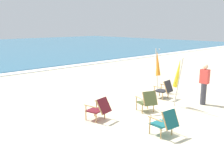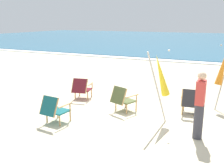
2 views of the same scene
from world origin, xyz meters
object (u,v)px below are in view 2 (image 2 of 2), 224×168
Objects in this scene: beach_chair_back_right at (54,109)px; umbrella_furled_orange at (223,67)px; beach_chair_front_right at (82,88)px; beach_chair_mid_center at (191,101)px; person_near_chairs at (200,105)px; umbrella_furled_yellow at (161,76)px; beach_chair_far_center at (123,98)px.

umbrella_furled_orange reaches higher than beach_chair_back_right.
beach_chair_mid_center is at bearing 0.89° from beach_chair_front_right.
beach_chair_front_right is 0.41× the size of umbrella_furled_orange.
umbrella_furled_orange is 1.27× the size of person_near_chairs.
umbrella_furled_yellow is 0.98× the size of umbrella_furled_orange.
beach_chair_far_center is 0.42× the size of umbrella_furled_yellow.
umbrella_furled_yellow reaches higher than beach_chair_back_right.
beach_chair_back_right is 0.40× the size of umbrella_furled_yellow.
beach_chair_mid_center is 1.01× the size of beach_chair_back_right.
beach_chair_far_center is at bearing 158.12° from person_near_chairs.
person_near_chairs is (0.41, -1.57, 0.41)m from beach_chair_mid_center.
beach_chair_mid_center is 2.04m from beach_chair_far_center.
umbrella_furled_yellow is 1.24× the size of person_near_chairs.
umbrella_furled_yellow is at bearing -18.18° from beach_chair_far_center.
beach_chair_front_right is at bearing 162.36° from umbrella_furled_yellow.
person_near_chairs is at bearing -25.97° from umbrella_furled_yellow.
umbrella_furled_yellow is at bearing -17.64° from beach_chair_front_right.
beach_chair_front_right is at bearing 162.73° from beach_chair_far_center.
person_near_chairs is at bearing -19.91° from beach_chair_front_right.
umbrella_furled_orange reaches higher than beach_chair_far_center.
umbrella_furled_orange is at bearing 82.64° from person_near_chairs.
beach_chair_front_right is 3.35m from umbrella_furled_yellow.
beach_chair_far_center is 1.06× the size of beach_chair_back_right.
beach_chair_mid_center is 0.95× the size of beach_chair_far_center.
umbrella_furled_orange is at bearing 52.18° from beach_chair_mid_center.
umbrella_furled_orange is at bearing 54.56° from umbrella_furled_yellow.
beach_chair_back_right is (0.52, -2.24, 0.00)m from beach_chair_front_right.
beach_chair_far_center is 1.60m from umbrella_furled_yellow.
beach_chair_front_right is 0.42× the size of umbrella_furled_yellow.
beach_chair_front_right is 4.69m from umbrella_furled_orange.
umbrella_furled_orange is (2.67, 1.56, 0.92)m from beach_chair_far_center.
beach_chair_far_center is at bearing -17.27° from beach_chair_front_right.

